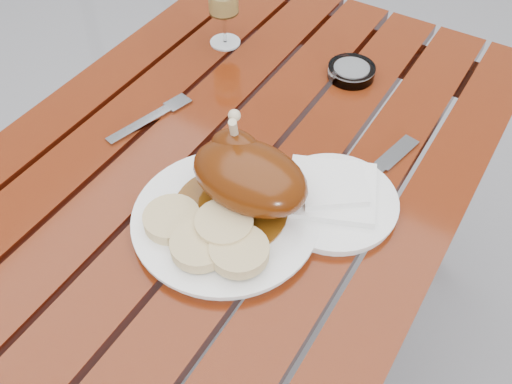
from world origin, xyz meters
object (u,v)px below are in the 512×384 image
(dinner_plate, at_px, (226,220))
(side_plate, at_px, (333,202))
(table, at_px, (236,272))
(ashtray, at_px, (351,72))
(wine_glass, at_px, (224,11))

(dinner_plate, xyz_separation_m, side_plate, (0.13, 0.12, -0.00))
(table, distance_m, dinner_plate, 0.42)
(dinner_plate, distance_m, ashtray, 0.46)
(dinner_plate, bearing_deg, ashtray, 89.39)
(wine_glass, bearing_deg, side_plate, -35.97)
(wine_glass, relative_size, side_plate, 0.74)
(table, xyz_separation_m, side_plate, (0.21, -0.01, 0.38))
(dinner_plate, xyz_separation_m, wine_glass, (-0.28, 0.42, 0.07))
(wine_glass, height_order, ashtray, wine_glass)
(side_plate, bearing_deg, dinner_plate, -136.37)
(dinner_plate, relative_size, ashtray, 3.08)
(ashtray, bearing_deg, side_plate, -69.46)
(table, relative_size, dinner_plate, 4.02)
(side_plate, bearing_deg, ashtray, 110.54)
(wine_glass, xyz_separation_m, side_plate, (0.41, -0.30, -0.07))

